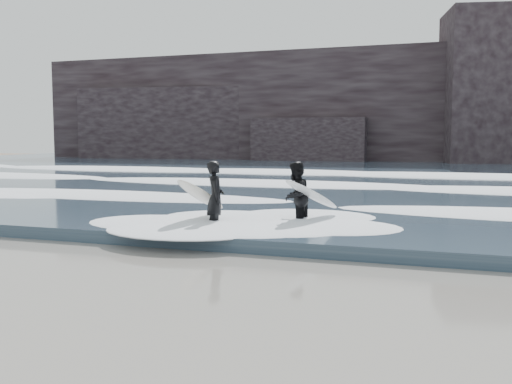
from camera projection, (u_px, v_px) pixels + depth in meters
The scene contains 8 objects.
ground at pixel (181, 294), 8.51m from camera, with size 120.00×120.00×0.00m, color #846951.
sea at pixel (387, 172), 35.81m from camera, with size 90.00×52.00×0.30m, color #2C3E4E.
headland at pixel (408, 108), 51.36m from camera, with size 70.00×9.00×10.00m, color black.
foam_near at pixel (316, 202), 16.95m from camera, with size 60.00×3.20×0.20m, color white.
foam_mid at pixel (354, 184), 23.54m from camera, with size 60.00×4.00×0.24m, color white.
foam_far at pixel (380, 171), 32.01m from camera, with size 60.00×4.80×0.30m, color white.
surfer_left at pixel (212, 197), 13.79m from camera, with size 1.11×2.07×1.77m.
surfer_right at pixel (298, 197), 14.06m from camera, with size 1.46×2.03×1.73m.
Camera 1 is at (3.75, -7.51, 2.33)m, focal length 40.00 mm.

